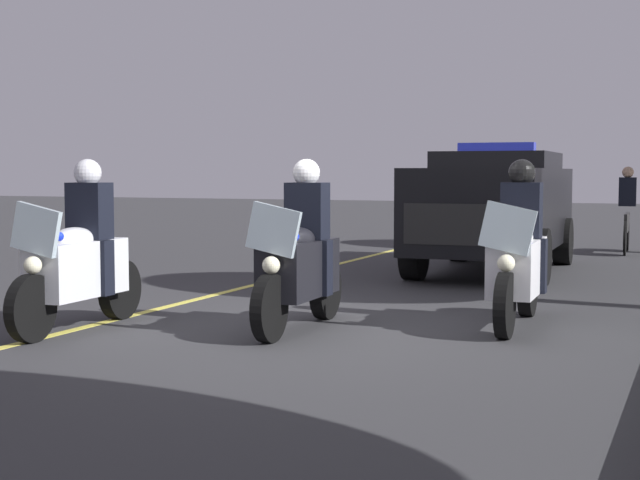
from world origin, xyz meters
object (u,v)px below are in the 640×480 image
(police_motorcycle_trailing, at_px, (518,259))
(police_motorcycle_lead_right, at_px, (300,261))
(police_suv, at_px, (495,205))
(cyclist_background, at_px, (627,210))
(police_motorcycle_lead_left, at_px, (79,261))

(police_motorcycle_trailing, bearing_deg, police_motorcycle_lead_right, -62.43)
(police_suv, height_order, cyclist_background, police_suv)
(police_motorcycle_lead_right, bearing_deg, police_suv, 174.10)
(police_motorcycle_trailing, xyz_separation_m, cyclist_background, (-9.50, 0.33, 0.14))
(police_motorcycle_lead_right, relative_size, cyclist_background, 1.22)
(police_motorcycle_lead_left, xyz_separation_m, cyclist_background, (-11.39, 4.37, 0.14))
(police_motorcycle_lead_left, bearing_deg, police_motorcycle_lead_right, 112.59)
(police_motorcycle_lead_right, xyz_separation_m, police_motorcycle_trailing, (-1.04, 1.99, 0.00))
(police_motorcycle_lead_left, height_order, police_suv, police_suv)
(police_motorcycle_lead_left, height_order, cyclist_background, police_motorcycle_lead_left)
(police_suv, bearing_deg, police_motorcycle_trailing, 14.54)
(cyclist_background, bearing_deg, police_motorcycle_lead_left, -20.99)
(police_motorcycle_lead_left, relative_size, police_motorcycle_lead_right, 1.00)
(cyclist_background, bearing_deg, police_suv, -21.19)
(police_motorcycle_lead_left, relative_size, cyclist_background, 1.22)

